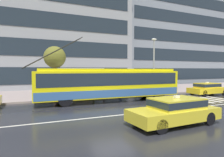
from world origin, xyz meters
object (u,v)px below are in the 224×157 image
at_px(pedestrian_approaching_curb, 94,80).
at_px(street_tree_bare, 55,58).
at_px(bus_shelter, 80,75).
at_px(street_lamp, 154,60).
at_px(pedestrian_at_shelter, 103,79).
at_px(trolleybus, 110,83).
at_px(taxi_ahead_of_bus, 208,88).
at_px(taxi_oncoming_near, 175,110).
at_px(pedestrian_walking_past, 120,85).

distance_m(pedestrian_approaching_curb, street_tree_bare, 4.58).
relative_size(bus_shelter, street_lamp, 0.70).
bearing_deg(street_tree_bare, pedestrian_at_shelter, -6.15).
bearing_deg(trolleybus, taxi_ahead_of_bus, -2.30).
bearing_deg(taxi_oncoming_near, pedestrian_approaching_curb, 95.58).
xyz_separation_m(trolleybus, pedestrian_approaching_curb, (-0.78, 2.12, 0.18)).
bearing_deg(street_lamp, taxi_ahead_of_bus, -31.58).
bearing_deg(street_lamp, pedestrian_walking_past, 173.30).
height_order(pedestrian_walking_past, street_tree_bare, street_tree_bare).
bearing_deg(trolleybus, taxi_oncoming_near, -88.73).
bearing_deg(bus_shelter, pedestrian_approaching_curb, -55.45).
distance_m(trolleybus, taxi_oncoming_near, 7.66).
distance_m(taxi_ahead_of_bus, bus_shelter, 13.30).
height_order(taxi_oncoming_near, pedestrian_at_shelter, pedestrian_at_shelter).
bearing_deg(pedestrian_at_shelter, pedestrian_walking_past, -41.36).
relative_size(pedestrian_approaching_curb, street_lamp, 0.33).
bearing_deg(street_tree_bare, street_lamp, -12.37).
xyz_separation_m(pedestrian_walking_past, street_tree_bare, (-6.28, 1.77, 2.69)).
distance_m(taxi_oncoming_near, street_tree_bare, 13.34).
relative_size(taxi_oncoming_near, pedestrian_at_shelter, 2.39).
distance_m(pedestrian_at_shelter, street_lamp, 5.86).
height_order(bus_shelter, street_lamp, street_lamp).
relative_size(taxi_ahead_of_bus, bus_shelter, 1.06).
relative_size(trolleybus, pedestrian_at_shelter, 6.78).
bearing_deg(pedestrian_at_shelter, trolleybus, -102.76).
bearing_deg(pedestrian_walking_past, bus_shelter, 172.53).
bearing_deg(taxi_ahead_of_bus, bus_shelter, 162.85).
height_order(taxi_ahead_of_bus, taxi_oncoming_near, same).
bearing_deg(bus_shelter, street_lamp, -7.10).
bearing_deg(bus_shelter, pedestrian_walking_past, -7.47).
xyz_separation_m(pedestrian_walking_past, street_lamp, (3.83, -0.45, 2.56)).
height_order(bus_shelter, pedestrian_approaching_curb, bus_shelter).
relative_size(bus_shelter, street_tree_bare, 0.86).
bearing_deg(street_tree_bare, trolleybus, -50.08).
height_order(bus_shelter, pedestrian_walking_past, bus_shelter).
xyz_separation_m(taxi_ahead_of_bus, pedestrian_walking_past, (-8.57, 3.37, 0.42)).
bearing_deg(street_lamp, taxi_oncoming_near, -120.81).
bearing_deg(taxi_ahead_of_bus, pedestrian_approaching_curb, 167.69).
relative_size(pedestrian_approaching_curb, street_tree_bare, 0.41).
bearing_deg(street_lamp, street_tree_bare, 167.63).
distance_m(bus_shelter, street_lamp, 8.10).
height_order(trolleybus, street_lamp, street_lamp).
height_order(pedestrian_at_shelter, pedestrian_approaching_curb, pedestrian_approaching_curb).
xyz_separation_m(pedestrian_at_shelter, street_lamp, (5.24, -1.69, 2.01)).
height_order(taxi_oncoming_near, pedestrian_walking_past, pedestrian_walking_past).
bearing_deg(pedestrian_approaching_curb, trolleybus, -69.71).
xyz_separation_m(pedestrian_at_shelter, pedestrian_walking_past, (1.41, -1.24, -0.55)).
bearing_deg(trolleybus, bus_shelter, 116.27).
height_order(taxi_ahead_of_bus, pedestrian_approaching_curb, pedestrian_approaching_curb).
height_order(taxi_oncoming_near, bus_shelter, bus_shelter).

